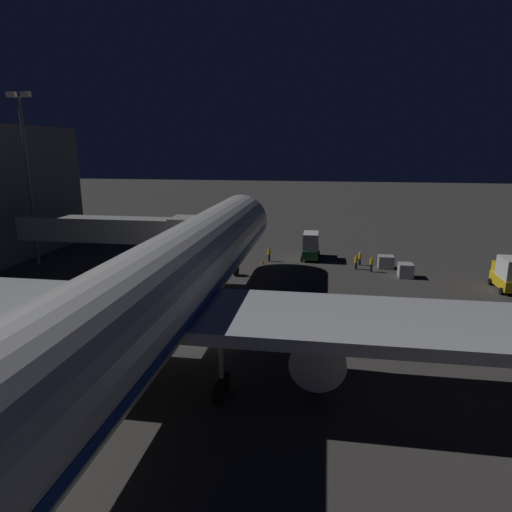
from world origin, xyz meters
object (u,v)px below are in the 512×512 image
object	(u,v)px
ops_van	(311,245)
ground_crew_by_belt_loader	(360,258)
traffic_cone_nose_port	(262,262)
apron_floodlight_mast	(28,169)
jet_bridge	(124,230)
ground_crew_under_port_wing	(269,254)
airliner_at_gate	(151,300)
baggage_container_mid_row	(406,270)
ground_crew_near_nose_gear	(356,262)
ground_crew_by_tug	(371,264)
baggage_container_near_belt	(386,262)
catering_truck	(509,274)
traffic_cone_nose_starboard	(228,261)

from	to	relation	value
ops_van	ground_crew_by_belt_loader	xyz separation A→B (m)	(-6.17, 2.33, -0.87)
traffic_cone_nose_port	apron_floodlight_mast	bearing A→B (deg)	8.91
jet_bridge	traffic_cone_nose_port	xyz separation A→B (m)	(-13.19, -10.11, -5.51)
ground_crew_under_port_wing	traffic_cone_nose_port	size ratio (longest dim) A/B	3.23
airliner_at_gate	ops_van	world-z (taller)	airliner_at_gate
baggage_container_mid_row	ground_crew_near_nose_gear	size ratio (longest dim) A/B	1.02
ops_van	ground_crew_near_nose_gear	xyz separation A→B (m)	(-5.59, 4.39, -0.84)
ops_van	baggage_container_mid_row	distance (m)	12.94
traffic_cone_nose_port	ground_crew_by_tug	bearing A→B (deg)	173.25
baggage_container_near_belt	ground_crew_by_belt_loader	bearing A→B (deg)	-16.49
airliner_at_gate	catering_truck	size ratio (longest dim) A/B	13.80
apron_floodlight_mast	catering_truck	distance (m)	54.93
jet_bridge	ground_crew_under_port_wing	size ratio (longest dim) A/B	11.40
baggage_container_mid_row	ground_crew_under_port_wing	size ratio (longest dim) A/B	1.00
catering_truck	traffic_cone_nose_starboard	xyz separation A→B (m)	(30.68, -6.45, -1.49)
traffic_cone_nose_port	traffic_cone_nose_starboard	bearing A→B (deg)	0.00
apron_floodlight_mast	baggage_container_mid_row	world-z (taller)	apron_floodlight_mast
ground_crew_by_tug	apron_floodlight_mast	bearing A→B (deg)	3.90
ground_crew_near_nose_gear	ground_crew_by_belt_loader	distance (m)	2.14
apron_floodlight_mast	ground_crew_under_port_wing	size ratio (longest dim) A/B	11.50
ground_crew_near_nose_gear	traffic_cone_nose_port	bearing A→B (deg)	-3.29
traffic_cone_nose_port	traffic_cone_nose_starboard	world-z (taller)	same
ground_crew_by_tug	baggage_container_near_belt	bearing A→B (deg)	-132.55
ground_crew_near_nose_gear	ground_crew_by_belt_loader	world-z (taller)	ground_crew_near_nose_gear
jet_bridge	catering_truck	xyz separation A→B (m)	(-39.47, -3.66, -4.02)
ground_crew_by_belt_loader	ground_crew_by_tug	size ratio (longest dim) A/B	0.94
ground_crew_by_belt_loader	baggage_container_near_belt	bearing A→B (deg)	163.51
apron_floodlight_mast	catering_truck	world-z (taller)	apron_floodlight_mast
baggage_container_near_belt	ground_crew_under_port_wing	xyz separation A→B (m)	(14.38, -1.05, 0.22)
ground_crew_near_nose_gear	ground_crew_under_port_wing	distance (m)	11.01
ground_crew_near_nose_gear	ground_crew_under_port_wing	world-z (taller)	ground_crew_under_port_wing
traffic_cone_nose_starboard	ground_crew_by_belt_loader	bearing A→B (deg)	-175.13
baggage_container_mid_row	traffic_cone_nose_port	bearing A→B (deg)	-10.65
ops_van	ground_crew_by_tug	xyz separation A→B (m)	(-7.29, 5.29, -0.80)
ground_crew_under_port_wing	ground_crew_by_belt_loader	bearing A→B (deg)	179.22
baggage_container_near_belt	ground_crew_under_port_wing	bearing A→B (deg)	-4.16
airliner_at_gate	ground_crew_by_tug	xyz separation A→B (m)	(-15.35, -28.59, -4.67)
apron_floodlight_mast	ground_crew_by_belt_loader	xyz separation A→B (m)	(-39.73, -5.74, -10.78)
ground_crew_by_belt_loader	traffic_cone_nose_starboard	distance (m)	16.51
ground_crew_near_nose_gear	ground_crew_by_tug	bearing A→B (deg)	152.10
baggage_container_near_belt	traffic_cone_nose_starboard	world-z (taller)	baggage_container_near_belt
traffic_cone_nose_port	ground_crew_near_nose_gear	bearing A→B (deg)	176.71
baggage_container_mid_row	ground_crew_by_belt_loader	xyz separation A→B (m)	(4.74, -4.55, 0.14)
baggage_container_near_belt	traffic_cone_nose_port	distance (m)	15.06
apron_floodlight_mast	ground_crew_by_belt_loader	bearing A→B (deg)	-171.77
ops_van	traffic_cone_nose_starboard	bearing A→B (deg)	19.99
airliner_at_gate	ground_crew_under_port_wing	bearing A→B (deg)	-95.17
apron_floodlight_mast	jet_bridge	bearing A→B (deg)	158.32
jet_bridge	ground_crew_by_tug	distance (m)	28.11
catering_truck	ground_crew_under_port_wing	size ratio (longest dim) A/B	2.58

